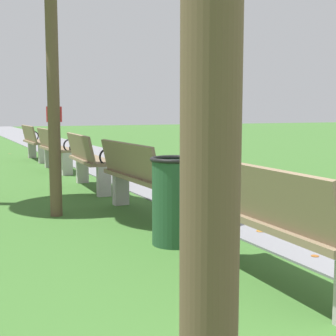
# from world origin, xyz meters

# --- Properties ---
(paved_walkway) EXTENTS (2.30, 44.00, 0.02)m
(paved_walkway) POSITION_xyz_m (1.15, 18.00, 0.01)
(paved_walkway) COLOR slate
(paved_walkway) RESTS_ON ground
(park_bench_2) EXTENTS (0.50, 1.61, 0.90)m
(park_bench_2) POSITION_xyz_m (-0.50, 2.32, 0.49)
(park_bench_2) COLOR #7A664C
(park_bench_2) RESTS_ON ground
(park_bench_3) EXTENTS (0.52, 1.61, 0.90)m
(park_bench_3) POSITION_xyz_m (-0.50, 4.97, 0.49)
(park_bench_3) COLOR #7A664C
(park_bench_3) RESTS_ON ground
(park_bench_4) EXTENTS (0.54, 1.62, 0.90)m
(park_bench_4) POSITION_xyz_m (-0.50, 7.18, 0.49)
(park_bench_4) COLOR #7A664C
(park_bench_4) RESTS_ON ground
(park_bench_5) EXTENTS (0.53, 1.62, 0.90)m
(park_bench_5) POSITION_xyz_m (-0.50, 9.79, 0.49)
(park_bench_5) COLOR #7A664C
(park_bench_5) RESTS_ON ground
(park_bench_6) EXTENTS (0.48, 1.60, 0.90)m
(park_bench_6) POSITION_xyz_m (-0.50, 12.25, 0.49)
(park_bench_6) COLOR #7A664C
(park_bench_6) RESTS_ON ground
(pedestrian_walking) EXTENTS (0.53, 0.23, 1.62)m
(pedestrian_walking) POSITION_xyz_m (0.80, 16.03, 0.93)
(pedestrian_walking) COLOR #3D3328
(pedestrian_walking) RESTS_ON paved_walkway
(trash_bin) EXTENTS (0.48, 0.48, 0.84)m
(trash_bin) POSITION_xyz_m (-0.65, 3.64, 0.42)
(trash_bin) COLOR #234C2D
(trash_bin) RESTS_ON ground
(scattered_leaves) EXTENTS (4.36, 16.00, 0.02)m
(scattered_leaves) POSITION_xyz_m (0.57, 6.26, 0.02)
(scattered_leaves) COLOR #BC842D
(scattered_leaves) RESTS_ON ground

